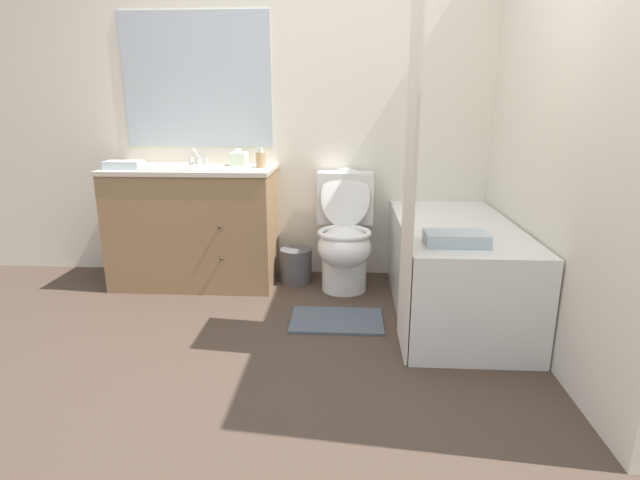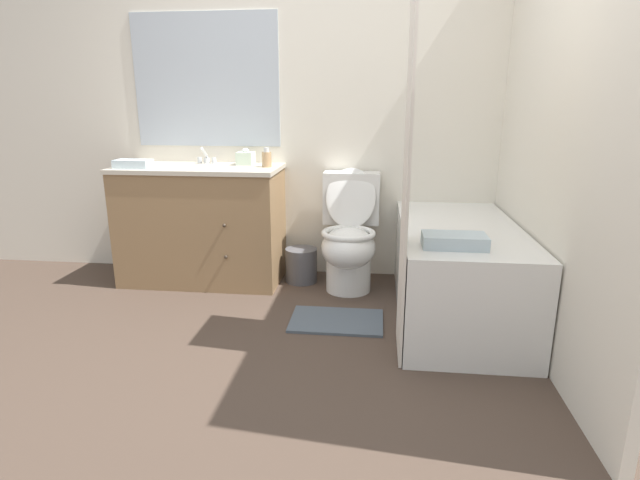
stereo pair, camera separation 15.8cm
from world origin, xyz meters
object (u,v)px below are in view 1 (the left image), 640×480
at_px(sink_faucet, 198,159).
at_px(soap_dispenser, 261,159).
at_px(bathtub, 454,268).
at_px(tissue_box, 239,158).
at_px(wastebasket, 296,265).
at_px(bath_mat, 337,320).
at_px(bath_towel_folded, 456,239).
at_px(toilet, 345,237).
at_px(vanity_cabinet, 195,225).
at_px(hand_towel_folded, 124,165).

relative_size(sink_faucet, soap_dispenser, 1.07).
xyz_separation_m(bathtub, tissue_box, (-1.44, 0.57, 0.60)).
relative_size(wastebasket, bath_mat, 0.45).
distance_m(sink_faucet, bathtub, 1.95).
distance_m(bathtub, bath_towel_folded, 0.58).
height_order(toilet, tissue_box, tissue_box).
bearing_deg(vanity_cabinet, hand_towel_folded, -162.29).
distance_m(soap_dispenser, bath_towel_folded, 1.51).
relative_size(tissue_box, bath_mat, 0.24).
bearing_deg(hand_towel_folded, toilet, 3.11).
bearing_deg(soap_dispenser, tissue_box, 147.77).
distance_m(bathtub, bath_mat, 0.79).
bearing_deg(toilet, vanity_cabinet, 177.23).
distance_m(tissue_box, soap_dispenser, 0.21).
distance_m(soap_dispenser, hand_towel_folded, 0.92).
distance_m(toilet, bathtub, 0.79).
bearing_deg(sink_faucet, soap_dispenser, -18.20).
bearing_deg(toilet, soap_dispenser, 173.80).
relative_size(vanity_cabinet, bath_mat, 2.08).
relative_size(vanity_cabinet, bath_towel_folded, 3.62).
xyz_separation_m(sink_faucet, tissue_box, (0.31, -0.05, 0.01)).
xyz_separation_m(sink_faucet, bathtub, (1.75, -0.62, -0.59)).
distance_m(toilet, hand_towel_folded, 1.57).
relative_size(wastebasket, soap_dispenser, 1.88).
xyz_separation_m(sink_faucet, toilet, (1.07, -0.22, -0.51)).
xyz_separation_m(vanity_cabinet, bath_mat, (1.04, -0.64, -0.42)).
relative_size(tissue_box, hand_towel_folded, 0.56).
bearing_deg(bathtub, tissue_box, 158.46).
height_order(sink_faucet, bathtub, sink_faucet).
bearing_deg(vanity_cabinet, bath_towel_folded, -29.08).
height_order(soap_dispenser, bath_towel_folded, soap_dispenser).
relative_size(toilet, wastebasket, 3.35).
distance_m(wastebasket, soap_dispenser, 0.81).
distance_m(wastebasket, hand_towel_folded, 1.37).
relative_size(vanity_cabinet, bathtub, 0.81).
bearing_deg(toilet, bath_mat, -93.45).
bearing_deg(hand_towel_folded, bath_mat, -19.31).
bearing_deg(bath_mat, bath_towel_folded, -24.23).
distance_m(wastebasket, bath_mat, 0.76).
relative_size(vanity_cabinet, toilet, 1.38).
bearing_deg(bath_mat, sink_faucet, 141.88).
relative_size(soap_dispenser, bath_mat, 0.24).
height_order(hand_towel_folded, bath_mat, hand_towel_folded).
bearing_deg(soap_dispenser, bath_mat, -49.99).
xyz_separation_m(vanity_cabinet, bathtub, (1.75, -0.44, -0.14)).
xyz_separation_m(toilet, wastebasket, (-0.35, 0.09, -0.24)).
xyz_separation_m(sink_faucet, wastebasket, (0.72, -0.13, -0.75)).
height_order(bathtub, tissue_box, tissue_box).
height_order(sink_faucet, toilet, sink_faucet).
height_order(toilet, hand_towel_folded, hand_towel_folded).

